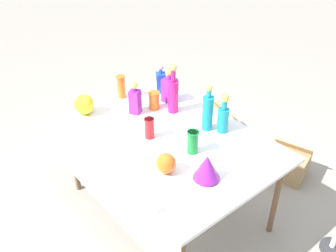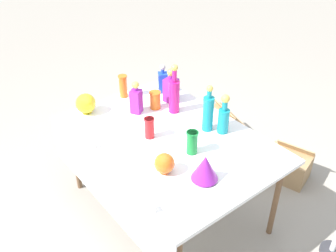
{
  "view_description": "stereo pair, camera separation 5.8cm",
  "coord_description": "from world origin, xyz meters",
  "px_view_note": "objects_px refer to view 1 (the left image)",
  "views": [
    {
      "loc": [
        1.79,
        -1.48,
        2.4
      ],
      "look_at": [
        0.0,
        0.0,
        0.86
      ],
      "focal_mm": 40.0,
      "sensor_mm": 36.0,
      "label": 1
    },
    {
      "loc": [
        1.83,
        -1.44,
        2.4
      ],
      "look_at": [
        0.0,
        0.0,
        0.86
      ],
      "focal_mm": 40.0,
      "sensor_mm": 36.0,
      "label": 2
    }
  ],
  "objects_px": {
    "slender_vase_0": "(154,100)",
    "slender_vase_2": "(193,141)",
    "square_decanter_2": "(169,88)",
    "cardboard_box_behind_left": "(215,130)",
    "tall_bottle_0": "(208,111)",
    "slender_vase_1": "(149,127)",
    "tall_bottle_2": "(173,94)",
    "tall_bottle_1": "(223,116)",
    "square_decanter_0": "(161,81)",
    "fluted_vase_0": "(207,167)",
    "square_decanter_1": "(135,100)",
    "round_bowl_1": "(84,105)",
    "slender_vase_3": "(121,86)",
    "cardboard_box_behind_right": "(285,164)",
    "round_bowl_0": "(166,163)"
  },
  "relations": [
    {
      "from": "slender_vase_2",
      "to": "round_bowl_0",
      "type": "relative_size",
      "value": 1.21
    },
    {
      "from": "square_decanter_2",
      "to": "cardboard_box_behind_left",
      "type": "relative_size",
      "value": 0.53
    },
    {
      "from": "round_bowl_1",
      "to": "cardboard_box_behind_right",
      "type": "distance_m",
      "value": 1.95
    },
    {
      "from": "tall_bottle_2",
      "to": "square_decanter_1",
      "type": "relative_size",
      "value": 1.5
    },
    {
      "from": "square_decanter_1",
      "to": "cardboard_box_behind_left",
      "type": "xyz_separation_m",
      "value": [
        0.03,
        0.97,
        -0.71
      ]
    },
    {
      "from": "slender_vase_1",
      "to": "cardboard_box_behind_left",
      "type": "relative_size",
      "value": 0.28
    },
    {
      "from": "round_bowl_0",
      "to": "round_bowl_1",
      "type": "distance_m",
      "value": 1.0
    },
    {
      "from": "square_decanter_2",
      "to": "cardboard_box_behind_left",
      "type": "distance_m",
      "value": 0.95
    },
    {
      "from": "slender_vase_0",
      "to": "cardboard_box_behind_left",
      "type": "xyz_separation_m",
      "value": [
        -0.01,
        0.81,
        -0.67
      ]
    },
    {
      "from": "slender_vase_0",
      "to": "round_bowl_1",
      "type": "xyz_separation_m",
      "value": [
        -0.29,
        -0.5,
        0.01
      ]
    },
    {
      "from": "slender_vase_1",
      "to": "fluted_vase_0",
      "type": "relative_size",
      "value": 0.89
    },
    {
      "from": "round_bowl_0",
      "to": "round_bowl_1",
      "type": "bearing_deg",
      "value": -177.34
    },
    {
      "from": "slender_vase_0",
      "to": "slender_vase_2",
      "type": "xyz_separation_m",
      "value": [
        0.66,
        -0.17,
        0.01
      ]
    },
    {
      "from": "tall_bottle_1",
      "to": "slender_vase_2",
      "type": "bearing_deg",
      "value": -82.04
    },
    {
      "from": "tall_bottle_0",
      "to": "cardboard_box_behind_left",
      "type": "xyz_separation_m",
      "value": [
        -0.52,
        0.69,
        -0.74
      ]
    },
    {
      "from": "tall_bottle_0",
      "to": "tall_bottle_1",
      "type": "bearing_deg",
      "value": 34.95
    },
    {
      "from": "tall_bottle_2",
      "to": "slender_vase_3",
      "type": "height_order",
      "value": "tall_bottle_2"
    },
    {
      "from": "slender_vase_3",
      "to": "cardboard_box_behind_right",
      "type": "height_order",
      "value": "slender_vase_3"
    },
    {
      "from": "round_bowl_1",
      "to": "cardboard_box_behind_right",
      "type": "xyz_separation_m",
      "value": [
        1.06,
        1.47,
        -0.72
      ]
    },
    {
      "from": "round_bowl_1",
      "to": "tall_bottle_2",
      "type": "bearing_deg",
      "value": 53.78
    },
    {
      "from": "square_decanter_2",
      "to": "tall_bottle_2",
      "type": "bearing_deg",
      "value": -30.02
    },
    {
      "from": "square_decanter_0",
      "to": "cardboard_box_behind_left",
      "type": "relative_size",
      "value": 0.46
    },
    {
      "from": "cardboard_box_behind_left",
      "to": "tall_bottle_2",
      "type": "bearing_deg",
      "value": -77.8
    },
    {
      "from": "round_bowl_0",
      "to": "tall_bottle_0",
      "type": "bearing_deg",
      "value": 109.23
    },
    {
      "from": "square_decanter_0",
      "to": "tall_bottle_1",
      "type": "bearing_deg",
      "value": -2.55
    },
    {
      "from": "tall_bottle_0",
      "to": "square_decanter_2",
      "type": "distance_m",
      "value": 0.53
    },
    {
      "from": "cardboard_box_behind_left",
      "to": "square_decanter_1",
      "type": "bearing_deg",
      "value": -91.62
    },
    {
      "from": "tall_bottle_2",
      "to": "slender_vase_3",
      "type": "distance_m",
      "value": 0.52
    },
    {
      "from": "tall_bottle_1",
      "to": "slender_vase_2",
      "type": "distance_m",
      "value": 0.37
    },
    {
      "from": "tall_bottle_2",
      "to": "slender_vase_3",
      "type": "relative_size",
      "value": 2.06
    },
    {
      "from": "slender_vase_3",
      "to": "fluted_vase_0",
      "type": "bearing_deg",
      "value": -8.4
    },
    {
      "from": "slender_vase_1",
      "to": "cardboard_box_behind_right",
      "type": "height_order",
      "value": "slender_vase_1"
    },
    {
      "from": "square_decanter_1",
      "to": "slender_vase_0",
      "type": "height_order",
      "value": "square_decanter_1"
    },
    {
      "from": "tall_bottle_2",
      "to": "square_decanter_2",
      "type": "distance_m",
      "value": 0.19
    },
    {
      "from": "square_decanter_0",
      "to": "cardboard_box_behind_left",
      "type": "distance_m",
      "value": 0.92
    },
    {
      "from": "square_decanter_1",
      "to": "square_decanter_0",
      "type": "bearing_deg",
      "value": 111.43
    },
    {
      "from": "tall_bottle_2",
      "to": "cardboard_box_behind_left",
      "type": "relative_size",
      "value": 0.73
    },
    {
      "from": "round_bowl_1",
      "to": "tall_bottle_0",
      "type": "bearing_deg",
      "value": 37.9
    },
    {
      "from": "cardboard_box_behind_left",
      "to": "slender_vase_1",
      "type": "bearing_deg",
      "value": -73.15
    },
    {
      "from": "tall_bottle_0",
      "to": "tall_bottle_2",
      "type": "distance_m",
      "value": 0.37
    },
    {
      "from": "tall_bottle_1",
      "to": "square_decanter_1",
      "type": "relative_size",
      "value": 1.14
    },
    {
      "from": "fluted_vase_0",
      "to": "square_decanter_1",
      "type": "bearing_deg",
      "value": 172.54
    },
    {
      "from": "tall_bottle_0",
      "to": "fluted_vase_0",
      "type": "height_order",
      "value": "tall_bottle_0"
    },
    {
      "from": "round_bowl_1",
      "to": "square_decanter_0",
      "type": "bearing_deg",
      "value": 82.62
    },
    {
      "from": "square_decanter_0",
      "to": "round_bowl_0",
      "type": "distance_m",
      "value": 1.14
    },
    {
      "from": "cardboard_box_behind_right",
      "to": "square_decanter_0",
      "type": "bearing_deg",
      "value": -142.75
    },
    {
      "from": "tall_bottle_2",
      "to": "slender_vase_1",
      "type": "bearing_deg",
      "value": -65.04
    },
    {
      "from": "square_decanter_1",
      "to": "fluted_vase_0",
      "type": "height_order",
      "value": "square_decanter_1"
    },
    {
      "from": "square_decanter_2",
      "to": "slender_vase_3",
      "type": "height_order",
      "value": "square_decanter_2"
    },
    {
      "from": "tall_bottle_2",
      "to": "square_decanter_0",
      "type": "height_order",
      "value": "tall_bottle_2"
    }
  ]
}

